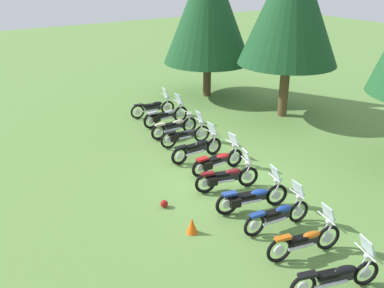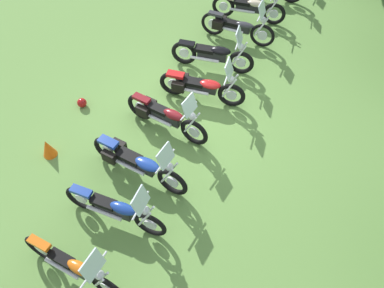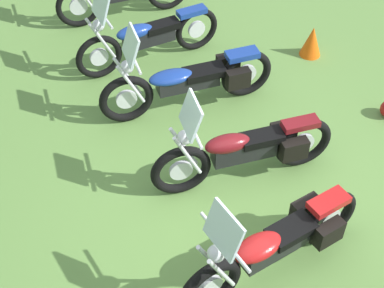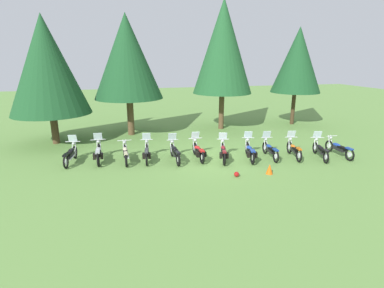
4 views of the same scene
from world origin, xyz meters
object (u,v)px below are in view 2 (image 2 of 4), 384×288
at_px(motorcycle_9, 73,267).
at_px(dropped_helmet, 82,103).
at_px(motorcycle_3, 236,26).
at_px(motorcycle_8, 116,209).
at_px(traffic_cone, 48,148).
at_px(motorcycle_5, 201,86).
at_px(motorcycle_7, 137,162).
at_px(motorcycle_6, 165,116).
at_px(motorcycle_4, 213,55).
at_px(motorcycle_2, 249,8).

bearing_deg(motorcycle_9, dropped_helmet, 126.87).
xyz_separation_m(motorcycle_3, motorcycle_9, (7.87, -1.24, 0.00)).
bearing_deg(motorcycle_8, traffic_cone, 158.12).
xyz_separation_m(motorcycle_5, motorcycle_7, (2.68, -0.67, 0.01)).
xyz_separation_m(motorcycle_5, motorcycle_8, (3.86, -0.66, 0.01)).
relative_size(motorcycle_6, motorcycle_7, 0.93).
relative_size(motorcycle_4, motorcycle_9, 1.06).
bearing_deg(motorcycle_2, motorcycle_8, -99.30).
bearing_deg(motorcycle_2, traffic_cone, -117.80).
bearing_deg(motorcycle_2, motorcycle_3, -99.34).
height_order(motorcycle_9, traffic_cone, motorcycle_9).
xyz_separation_m(motorcycle_8, dropped_helmet, (-2.77, -2.16, -0.34)).
distance_m(motorcycle_9, dropped_helmet, 4.50).
distance_m(motorcycle_3, dropped_helmet, 4.95).
bearing_deg(traffic_cone, motorcycle_6, 122.61).
height_order(motorcycle_5, motorcycle_9, motorcycle_9).
xyz_separation_m(motorcycle_7, dropped_helmet, (-1.59, -2.15, -0.34)).
height_order(motorcycle_7, traffic_cone, motorcycle_7).
bearing_deg(motorcycle_7, motorcycle_9, -82.14).
bearing_deg(motorcycle_4, motorcycle_9, -99.38).
distance_m(motorcycle_4, dropped_helmet, 3.70).
bearing_deg(traffic_cone, motorcycle_2, 153.01).
height_order(motorcycle_8, dropped_helmet, motorcycle_8).
bearing_deg(motorcycle_8, motorcycle_3, 87.26).
height_order(motorcycle_3, traffic_cone, motorcycle_3).
bearing_deg(motorcycle_9, motorcycle_6, 95.97).
distance_m(motorcycle_3, motorcycle_6, 4.04).
distance_m(motorcycle_4, motorcycle_5, 1.28).
distance_m(motorcycle_5, motorcycle_7, 2.76).
relative_size(motorcycle_3, dropped_helmet, 9.33).
bearing_deg(motorcycle_6, motorcycle_3, 93.34).
bearing_deg(dropped_helmet, motorcycle_7, 53.51).
bearing_deg(motorcycle_6, motorcycle_4, 93.65).
distance_m(motorcycle_7, traffic_cone, 2.19).
height_order(motorcycle_4, motorcycle_8, motorcycle_4).
relative_size(motorcycle_6, dropped_helmet, 9.17).
bearing_deg(motorcycle_2, motorcycle_6, -102.08).
bearing_deg(motorcycle_6, motorcycle_2, 94.09).
bearing_deg(motorcycle_8, motorcycle_2, 87.25).
xyz_separation_m(motorcycle_5, dropped_helmet, (1.08, -2.82, -0.33)).
xyz_separation_m(motorcycle_8, motorcycle_9, (1.29, -0.26, -0.00)).
distance_m(motorcycle_4, motorcycle_9, 6.49).
xyz_separation_m(motorcycle_7, motorcycle_9, (2.47, -0.25, 0.00)).
height_order(motorcycle_7, dropped_helmet, motorcycle_7).
height_order(motorcycle_4, motorcycle_7, motorcycle_7).
height_order(motorcycle_9, dropped_helmet, motorcycle_9).
height_order(motorcycle_3, dropped_helmet, motorcycle_3).
relative_size(motorcycle_3, motorcycle_9, 1.03).
distance_m(motorcycle_6, traffic_cone, 2.77).
relative_size(motorcycle_2, motorcycle_6, 1.04).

